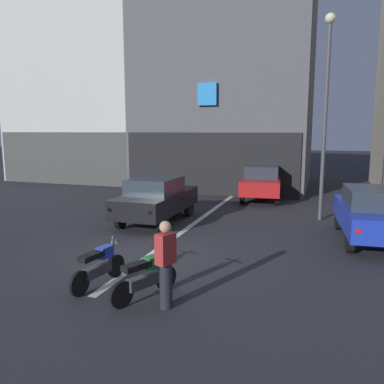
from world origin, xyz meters
TOP-DOWN VIEW (x-y plane):
  - ground_plane at (0.00, 0.00)m, footprint 120.00×120.00m
  - lane_centre_line at (0.00, 6.00)m, footprint 0.20×18.00m
  - building_corner_left at (-10.54, 14.41)m, footprint 10.36×7.12m
  - building_mid_block at (-1.25, 14.40)m, footprint 9.49×9.41m
  - car_black_crossing_near at (-1.36, 3.32)m, footprint 1.79×4.11m
  - car_blue_parked_kerbside at (5.74, 3.06)m, footprint 2.08×4.23m
  - car_red_down_street at (1.53, 9.25)m, footprint 2.16×4.25m
  - street_lamp at (4.27, 5.59)m, footprint 0.36×0.36m
  - motorcycle_blue_row_leftmost at (-0.16, -2.44)m, footprint 0.55×1.66m
  - motorcycle_green_row_left_mid at (1.05, -2.69)m, footprint 0.77×1.55m
  - person_by_motorcycles at (1.59, -2.95)m, footprint 0.34×0.42m

SIDE VIEW (x-z plane):
  - ground_plane at x=0.00m, z-range 0.00..0.00m
  - lane_centre_line at x=0.00m, z-range 0.00..0.01m
  - motorcycle_blue_row_leftmost at x=-0.16m, z-range -0.03..0.95m
  - motorcycle_green_row_left_mid at x=1.05m, z-range -0.03..0.95m
  - person_by_motorcycles at x=1.59m, z-range 0.02..1.69m
  - car_black_crossing_near at x=-1.36m, z-range 0.07..1.71m
  - car_blue_parked_kerbside at x=5.74m, z-range 0.07..1.71m
  - car_red_down_street at x=1.53m, z-range 0.07..1.71m
  - street_lamp at x=4.27m, z-range 0.75..8.06m
  - building_mid_block at x=-1.25m, z-range -0.01..12.08m
  - building_corner_left at x=-10.54m, z-range -0.02..12.95m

